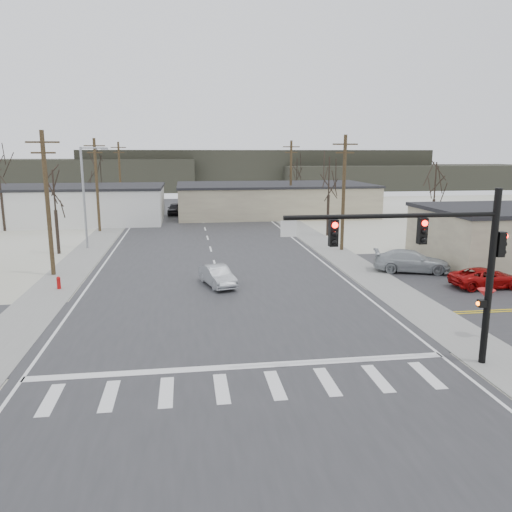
{
  "coord_description": "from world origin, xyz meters",
  "views": [
    {
      "loc": [
        -2.12,
        -23.92,
        8.55
      ],
      "look_at": [
        1.88,
        4.28,
        2.6
      ],
      "focal_mm": 35.0,
      "sensor_mm": 36.0,
      "label": 1
    }
  ],
  "objects_px": {
    "car_far_a": "(217,209)",
    "car_parked_silver": "(412,261)",
    "traffic_signal_mast": "(447,254)",
    "car_parked_red": "(486,278)",
    "sedan_crossing": "(217,276)",
    "car_far_b": "(175,209)",
    "fire_hydrant": "(59,283)"
  },
  "relations": [
    {
      "from": "car_far_a",
      "to": "car_parked_silver",
      "type": "xyz_separation_m",
      "value": [
        11.82,
        -35.89,
        -0.03
      ]
    },
    {
      "from": "car_parked_silver",
      "to": "traffic_signal_mast",
      "type": "bearing_deg",
      "value": 176.08
    },
    {
      "from": "traffic_signal_mast",
      "to": "car_parked_red",
      "type": "distance_m",
      "value": 14.55
    },
    {
      "from": "car_parked_silver",
      "to": "car_far_a",
      "type": "bearing_deg",
      "value": 35.66
    },
    {
      "from": "sedan_crossing",
      "to": "car_far_a",
      "type": "height_order",
      "value": "car_far_a"
    },
    {
      "from": "car_parked_red",
      "to": "car_far_a",
      "type": "bearing_deg",
      "value": 17.72
    },
    {
      "from": "car_parked_red",
      "to": "car_parked_silver",
      "type": "xyz_separation_m",
      "value": [
        -2.8,
        4.76,
        0.15
      ]
    },
    {
      "from": "traffic_signal_mast",
      "to": "car_far_b",
      "type": "bearing_deg",
      "value": 102.4
    },
    {
      "from": "car_far_b",
      "to": "car_parked_silver",
      "type": "bearing_deg",
      "value": -61.61
    },
    {
      "from": "traffic_signal_mast",
      "to": "car_parked_red",
      "type": "bearing_deg",
      "value": 50.57
    },
    {
      "from": "car_parked_red",
      "to": "car_parked_silver",
      "type": "bearing_deg",
      "value": 28.4
    },
    {
      "from": "car_far_a",
      "to": "car_parked_red",
      "type": "bearing_deg",
      "value": 132.09
    },
    {
      "from": "car_far_b",
      "to": "car_parked_silver",
      "type": "height_order",
      "value": "car_far_b"
    },
    {
      "from": "sedan_crossing",
      "to": "car_far_a",
      "type": "xyz_separation_m",
      "value": [
        2.35,
        37.78,
        0.14
      ]
    },
    {
      "from": "sedan_crossing",
      "to": "car_parked_red",
      "type": "distance_m",
      "value": 17.21
    },
    {
      "from": "sedan_crossing",
      "to": "car_parked_red",
      "type": "relative_size",
      "value": 0.88
    },
    {
      "from": "car_far_b",
      "to": "car_parked_red",
      "type": "bearing_deg",
      "value": -61.03
    },
    {
      "from": "fire_hydrant",
      "to": "car_parked_red",
      "type": "bearing_deg",
      "value": -7.19
    },
    {
      "from": "traffic_signal_mast",
      "to": "fire_hydrant",
      "type": "xyz_separation_m",
      "value": [
        -18.09,
        14.2,
        -4.22
      ]
    },
    {
      "from": "fire_hydrant",
      "to": "car_far_a",
      "type": "relative_size",
      "value": 0.16
    },
    {
      "from": "fire_hydrant",
      "to": "car_parked_red",
      "type": "height_order",
      "value": "car_parked_red"
    },
    {
      "from": "sedan_crossing",
      "to": "fire_hydrant",
      "type": "bearing_deg",
      "value": 161.11
    },
    {
      "from": "fire_hydrant",
      "to": "car_far_a",
      "type": "distance_m",
      "value": 39.24
    },
    {
      "from": "car_parked_red",
      "to": "car_parked_silver",
      "type": "height_order",
      "value": "car_parked_silver"
    },
    {
      "from": "fire_hydrant",
      "to": "car_parked_red",
      "type": "distance_m",
      "value": 27.19
    },
    {
      "from": "car_far_a",
      "to": "car_parked_silver",
      "type": "bearing_deg",
      "value": 130.54
    },
    {
      "from": "car_far_b",
      "to": "sedan_crossing",
      "type": "bearing_deg",
      "value": -82.16
    },
    {
      "from": "traffic_signal_mast",
      "to": "car_far_a",
      "type": "relative_size",
      "value": 1.64
    },
    {
      "from": "sedan_crossing",
      "to": "car_far_b",
      "type": "bearing_deg",
      "value": 79.2
    },
    {
      "from": "car_far_a",
      "to": "car_parked_red",
      "type": "distance_m",
      "value": 43.2
    },
    {
      "from": "car_parked_red",
      "to": "car_parked_silver",
      "type": "relative_size",
      "value": 0.84
    },
    {
      "from": "car_far_b",
      "to": "car_parked_red",
      "type": "height_order",
      "value": "car_far_b"
    }
  ]
}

